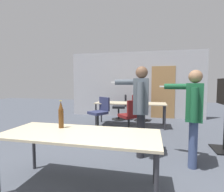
% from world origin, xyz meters
% --- Properties ---
extents(back_wall, '(5.39, 0.12, 2.65)m').
position_xyz_m(back_wall, '(0.03, 5.68, 1.32)').
color(back_wall, '#BCBCC1').
rests_on(back_wall, ground_plane).
extents(conference_table_near, '(2.03, 0.81, 0.75)m').
position_xyz_m(conference_table_near, '(-0.23, 0.56, 0.69)').
color(conference_table_near, '#C6B793').
rests_on(conference_table_near, ground_plane).
extents(conference_table_far, '(2.25, 0.74, 0.75)m').
position_xyz_m(conference_table_far, '(-0.01, 4.11, 0.69)').
color(conference_table_far, '#C6B793').
rests_on(conference_table_far, ground_plane).
extents(person_center_tall, '(0.79, 0.70, 1.71)m').
position_xyz_m(person_center_tall, '(0.46, 1.84, 1.02)').
color(person_center_tall, '#28282D').
rests_on(person_center_tall, ground_plane).
extents(person_left_plaid, '(0.72, 0.76, 1.61)m').
position_xyz_m(person_left_plaid, '(1.34, 1.60, 0.96)').
color(person_left_plaid, '#3D4C75').
rests_on(person_left_plaid, ground_plane).
extents(office_chair_far_right, '(0.66, 0.68, 0.96)m').
position_xyz_m(office_chair_far_right, '(-0.87, 3.55, 0.46)').
color(office_chair_far_right, black).
rests_on(office_chair_far_right, ground_plane).
extents(office_chair_mid_tucked, '(0.59, 0.53, 0.95)m').
position_xyz_m(office_chair_mid_tucked, '(0.22, 4.97, 0.45)').
color(office_chair_mid_tucked, black).
rests_on(office_chair_mid_tucked, ground_plane).
extents(office_chair_side_rolled, '(0.68, 0.69, 0.94)m').
position_xyz_m(office_chair_side_rolled, '(0.10, 3.24, 0.44)').
color(office_chair_side_rolled, black).
rests_on(office_chair_side_rolled, ground_plane).
extents(office_chair_far_left, '(0.59, 0.53, 0.95)m').
position_xyz_m(office_chair_far_left, '(-0.47, 4.98, 0.45)').
color(office_chair_far_left, black).
rests_on(office_chair_far_left, ground_plane).
extents(beer_bottle, '(0.07, 0.07, 0.40)m').
position_xyz_m(beer_bottle, '(-0.60, 0.74, 0.94)').
color(beer_bottle, '#563314').
rests_on(beer_bottle, conference_table_near).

